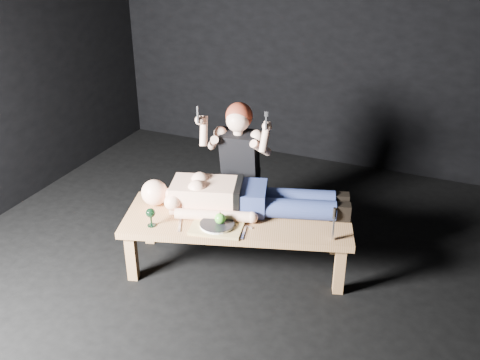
{
  "coord_description": "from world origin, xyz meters",
  "views": [
    {
      "loc": [
        1.33,
        -3.13,
        2.6
      ],
      "look_at": [
        -0.11,
        0.26,
        0.75
      ],
      "focal_mm": 40.49,
      "sensor_mm": 36.0,
      "label": 1
    }
  ],
  "objects_px": {
    "carving_knife": "(334,224)",
    "goblet": "(151,217)",
    "serving_tray": "(217,227)",
    "table": "(238,241)",
    "kneeling_woman": "(242,165)",
    "lying_man": "(246,194)"
  },
  "relations": [
    {
      "from": "carving_knife",
      "to": "lying_man",
      "type": "bearing_deg",
      "value": 150.57
    },
    {
      "from": "serving_tray",
      "to": "table",
      "type": "bearing_deg",
      "value": 70.49
    },
    {
      "from": "serving_tray",
      "to": "carving_knife",
      "type": "relative_size",
      "value": 1.46
    },
    {
      "from": "kneeling_woman",
      "to": "serving_tray",
      "type": "height_order",
      "value": "kneeling_woman"
    },
    {
      "from": "goblet",
      "to": "lying_man",
      "type": "bearing_deg",
      "value": 42.34
    },
    {
      "from": "table",
      "to": "lying_man",
      "type": "bearing_deg",
      "value": 66.47
    },
    {
      "from": "lying_man",
      "to": "serving_tray",
      "type": "distance_m",
      "value": 0.38
    },
    {
      "from": "table",
      "to": "kneeling_woman",
      "type": "distance_m",
      "value": 0.71
    },
    {
      "from": "table",
      "to": "kneeling_woman",
      "type": "xyz_separation_m",
      "value": [
        -0.2,
        0.56,
        0.4
      ]
    },
    {
      "from": "kneeling_woman",
      "to": "carving_knife",
      "type": "height_order",
      "value": "kneeling_woman"
    },
    {
      "from": "kneeling_woman",
      "to": "table",
      "type": "bearing_deg",
      "value": -78.79
    },
    {
      "from": "table",
      "to": "lying_man",
      "type": "distance_m",
      "value": 0.39
    },
    {
      "from": "table",
      "to": "carving_knife",
      "type": "xyz_separation_m",
      "value": [
        0.76,
        -0.03,
        0.36
      ]
    },
    {
      "from": "lying_man",
      "to": "serving_tray",
      "type": "bearing_deg",
      "value": -121.59
    },
    {
      "from": "table",
      "to": "carving_knife",
      "type": "relative_size",
      "value": 6.67
    },
    {
      "from": "goblet",
      "to": "serving_tray",
      "type": "bearing_deg",
      "value": 19.0
    },
    {
      "from": "carving_knife",
      "to": "goblet",
      "type": "bearing_deg",
      "value": 177.91
    },
    {
      "from": "kneeling_woman",
      "to": "goblet",
      "type": "bearing_deg",
      "value": -118.87
    },
    {
      "from": "lying_man",
      "to": "table",
      "type": "bearing_deg",
      "value": -113.53
    },
    {
      "from": "carving_knife",
      "to": "kneeling_woman",
      "type": "bearing_deg",
      "value": 131.65
    },
    {
      "from": "table",
      "to": "goblet",
      "type": "xyz_separation_m",
      "value": [
        -0.55,
        -0.38,
        0.3
      ]
    },
    {
      "from": "lying_man",
      "to": "carving_knife",
      "type": "xyz_separation_m",
      "value": [
        0.75,
        -0.16,
        -0.0
      ]
    }
  ]
}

